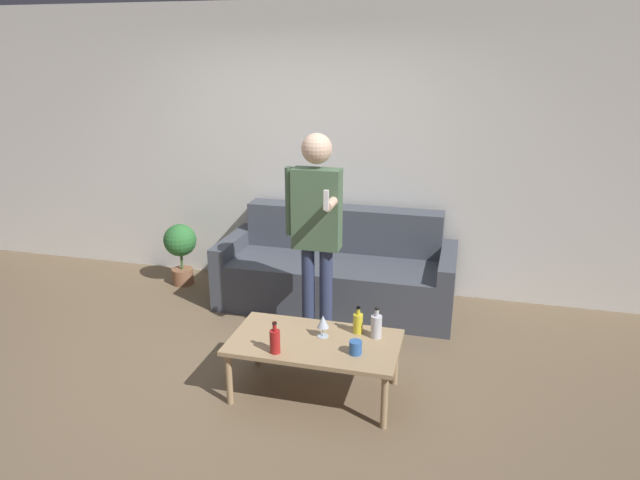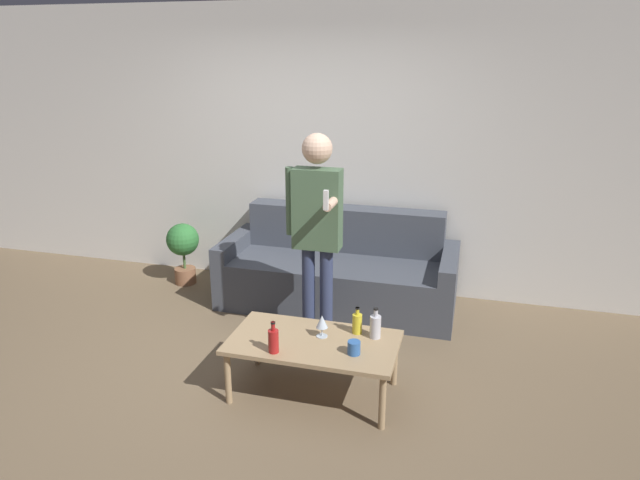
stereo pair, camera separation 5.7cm
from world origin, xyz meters
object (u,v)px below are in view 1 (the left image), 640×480
(couch, at_px, (337,271))
(coffee_table, at_px, (315,346))
(person_standing_front, at_px, (316,222))
(bottle_orange, at_px, (358,323))

(couch, height_order, coffee_table, couch)
(coffee_table, distance_m, person_standing_front, 0.97)
(coffee_table, xyz_separation_m, person_standing_front, (-0.17, 0.69, 0.66))
(bottle_orange, height_order, person_standing_front, person_standing_front)
(bottle_orange, relative_size, person_standing_front, 0.11)
(couch, distance_m, person_standing_front, 1.09)
(couch, relative_size, coffee_table, 1.88)
(couch, bearing_deg, person_standing_front, -88.73)
(couch, xyz_separation_m, person_standing_front, (0.02, -0.82, 0.72))
(coffee_table, xyz_separation_m, bottle_orange, (0.26, 0.18, 0.12))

